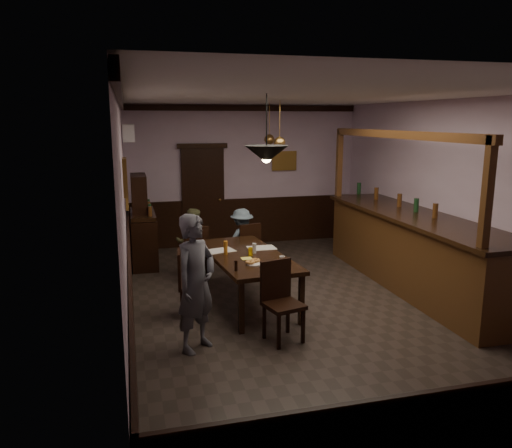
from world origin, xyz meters
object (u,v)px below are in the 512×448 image
object	(u,v)px
person_seated_left	(193,243)
bar_counter	(415,249)
chair_far_left	(196,251)
pendant_brass_far	(269,140)
person_standing	(196,283)
pendant_brass_mid	(280,143)
dining_table	(246,258)
pendant_iron	(266,154)
person_seated_right	(242,240)
coffee_cup	(282,259)
soda_can	(250,252)
sideboard	(143,229)
chair_far_right	(247,247)
chair_near	(280,297)
chair_side	(187,280)

from	to	relation	value
person_seated_left	bar_counter	distance (m)	3.71
chair_far_left	pendant_brass_far	distance (m)	2.84
person_standing	pendant_brass_mid	bearing A→B (deg)	14.21
dining_table	person_standing	distance (m)	1.64
pendant_iron	pendant_brass_far	xyz separation A→B (m)	(1.03, 3.45, 0.04)
person_seated_right	coffee_cup	bearing A→B (deg)	75.07
dining_table	pendant_brass_far	size ratio (longest dim) A/B	2.82
coffee_cup	soda_can	bearing A→B (deg)	122.42
pendant_iron	dining_table	bearing A→B (deg)	95.62
coffee_cup	person_seated_left	bearing A→B (deg)	110.18
pendant_iron	chair_far_left	bearing A→B (deg)	108.13
coffee_cup	sideboard	distance (m)	3.51
person_seated_left	soda_can	size ratio (longest dim) A/B	10.00
sideboard	chair_far_right	bearing A→B (deg)	-33.88
chair_near	dining_table	bearing A→B (deg)	80.75
person_standing	pendant_brass_mid	xyz separation A→B (m)	(1.83, 2.67, 1.48)
bar_counter	person_seated_right	bearing A→B (deg)	147.77
pendant_brass_mid	person_seated_left	bearing A→B (deg)	173.43
coffee_cup	pendant_brass_far	xyz separation A→B (m)	(0.72, 3.19, 1.50)
dining_table	pendant_brass_mid	size ratio (longest dim) A/B	2.82
bar_counter	dining_table	bearing A→B (deg)	-179.80
chair_far_right	person_seated_right	distance (m)	0.28
dining_table	chair_near	world-z (taller)	chair_near
person_standing	coffee_cup	size ratio (longest dim) A/B	20.48
coffee_cup	sideboard	world-z (taller)	sideboard
chair_side	soda_can	xyz separation A→B (m)	(0.94, 0.18, 0.30)
chair_side	bar_counter	distance (m)	3.71
chair_side	person_seated_right	world-z (taller)	person_seated_right
coffee_cup	pendant_brass_mid	distance (m)	2.44
pendant_iron	person_seated_right	bearing A→B (deg)	84.78
dining_table	pendant_iron	distance (m)	1.76
sideboard	chair_side	bearing A→B (deg)	-79.65
pendant_brass_far	chair_far_left	bearing A→B (deg)	-139.58
person_standing	person_seated_right	distance (m)	3.19
chair_far_right	person_standing	distance (m)	2.96
chair_far_left	coffee_cup	world-z (taller)	chair_far_left
chair_side	dining_table	bearing A→B (deg)	-66.75
chair_side	bar_counter	xyz separation A→B (m)	(3.70, 0.28, 0.13)
pendant_brass_mid	pendant_brass_far	xyz separation A→B (m)	(0.20, 1.33, 0.00)
pendant_brass_far	soda_can	bearing A→B (deg)	-111.17
chair_far_right	chair_near	bearing A→B (deg)	71.37
bar_counter	chair_far_left	bearing A→B (deg)	160.29
soda_can	sideboard	world-z (taller)	sideboard
chair_far_right	pendant_brass_far	size ratio (longest dim) A/B	1.15
person_standing	pendant_iron	world-z (taller)	pendant_iron
coffee_cup	pendant_iron	xyz separation A→B (m)	(-0.30, -0.26, 1.46)
bar_counter	chair_far_right	bearing A→B (deg)	152.12
person_standing	soda_can	world-z (taller)	person_standing
chair_near	person_seated_right	size ratio (longest dim) A/B	0.87
chair_side	person_seated_left	xyz separation A→B (m)	(0.30, 1.77, 0.09)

